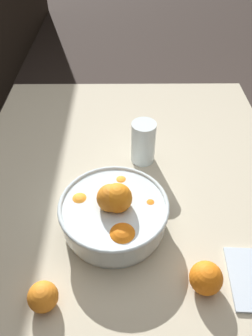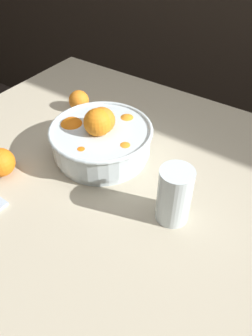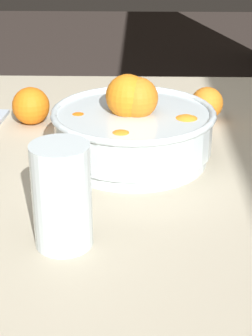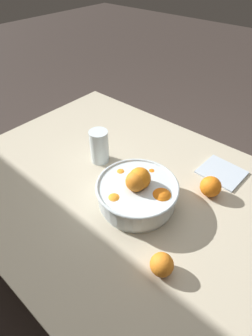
# 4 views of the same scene
# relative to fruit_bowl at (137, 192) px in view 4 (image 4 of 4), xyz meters

# --- Properties ---
(ground_plane) EXTENTS (12.00, 12.00, 0.00)m
(ground_plane) POSITION_rel_fruit_bowl_xyz_m (0.13, -0.04, -0.82)
(ground_plane) COLOR #3D332D
(dining_table) EXTENTS (1.31, 1.01, 0.76)m
(dining_table) POSITION_rel_fruit_bowl_xyz_m (0.13, -0.04, -0.13)
(dining_table) COLOR #B7AD93
(dining_table) RESTS_ON ground_plane
(fruit_bowl) EXTENTS (0.29, 0.29, 0.16)m
(fruit_bowl) POSITION_rel_fruit_bowl_xyz_m (0.00, 0.00, 0.00)
(fruit_bowl) COLOR silver
(fruit_bowl) RESTS_ON dining_table
(juice_glass) EXTENTS (0.08, 0.08, 0.14)m
(juice_glass) POSITION_rel_fruit_bowl_xyz_m (0.27, -0.09, 0.01)
(juice_glass) COLOR #F4A314
(juice_glass) RESTS_ON dining_table
(orange_loose_near_bowl) EXTENTS (0.08, 0.08, 0.08)m
(orange_loose_near_bowl) POSITION_rel_fruit_bowl_xyz_m (-0.17, -0.21, -0.02)
(orange_loose_near_bowl) COLOR orange
(orange_loose_near_bowl) RESTS_ON dining_table
(orange_loose_front) EXTENTS (0.07, 0.07, 0.07)m
(orange_loose_front) POSITION_rel_fruit_bowl_xyz_m (-0.21, 0.15, -0.02)
(orange_loose_front) COLOR orange
(orange_loose_front) RESTS_ON dining_table
(napkin) EXTENTS (0.17, 0.16, 0.01)m
(napkin) POSITION_rel_fruit_bowl_xyz_m (-0.16, -0.35, -0.05)
(napkin) COLOR silver
(napkin) RESTS_ON dining_table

